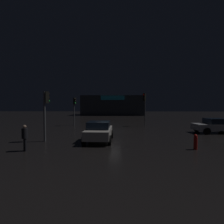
{
  "coord_description": "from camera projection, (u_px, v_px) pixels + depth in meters",
  "views": [
    {
      "loc": [
        0.93,
        -17.62,
        2.67
      ],
      "look_at": [
        0.18,
        7.62,
        1.72
      ],
      "focal_mm": 27.14,
      "sensor_mm": 36.0,
      "label": 1
    }
  ],
  "objects": [
    {
      "name": "traffic_signal_main",
      "position": [
        74.0,
        106.0,
        22.51
      ],
      "size": [
        0.42,
        0.42,
        3.74
      ],
      "color": "#595B60",
      "rests_on": "ground"
    },
    {
      "name": "ground_plane",
      "position": [
        108.0,
        131.0,
        17.72
      ],
      "size": [
        120.0,
        120.0,
        0.0
      ],
      "primitive_type": "plane",
      "color": "black"
    },
    {
      "name": "pedestrian",
      "position": [
        25.0,
        136.0,
        9.93
      ],
      "size": [
        0.48,
        0.48,
        1.54
      ],
      "color": "black",
      "rests_on": "ground"
    },
    {
      "name": "traffic_signal_cross_left",
      "position": [
        144.0,
        101.0,
        21.96
      ],
      "size": [
        0.42,
        0.42,
        4.27
      ],
      "color": "#595B60",
      "rests_on": "ground"
    },
    {
      "name": "fire_hydrant",
      "position": [
        196.0,
        142.0,
        10.28
      ],
      "size": [
        0.22,
        0.22,
        0.93
      ],
      "color": "red",
      "rests_on": "ground"
    },
    {
      "name": "car_far",
      "position": [
        99.0,
        131.0,
        12.74
      ],
      "size": [
        2.06,
        3.86,
        1.48
      ],
      "color": "silver",
      "rests_on": "ground"
    },
    {
      "name": "car_near",
      "position": [
        215.0,
        126.0,
        16.49
      ],
      "size": [
        4.01,
        2.17,
        1.43
      ],
      "color": "#B7B7BF",
      "rests_on": "ground"
    },
    {
      "name": "store_building",
      "position": [
        113.0,
        105.0,
        48.66
      ],
      "size": [
        17.21,
        8.78,
        5.42
      ],
      "color": "#33383D",
      "rests_on": "ground"
    },
    {
      "name": "traffic_signal_opposite",
      "position": [
        46.0,
        107.0,
        12.58
      ],
      "size": [
        0.41,
        0.43,
        3.72
      ],
      "color": "#595B60",
      "rests_on": "ground"
    }
  ]
}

